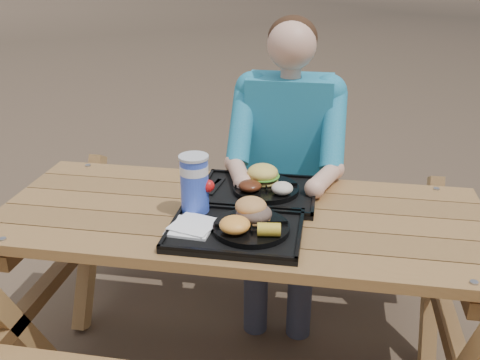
# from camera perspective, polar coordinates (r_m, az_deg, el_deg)

# --- Properties ---
(picnic_table) EXTENTS (1.80, 1.49, 0.75)m
(picnic_table) POSITION_cam_1_polar(r_m,az_deg,el_deg) (2.17, 0.00, -12.30)
(picnic_table) COLOR #999999
(picnic_table) RESTS_ON ground
(tray_near) EXTENTS (0.45, 0.35, 0.02)m
(tray_near) POSITION_cam_1_polar(r_m,az_deg,el_deg) (1.83, -0.47, -5.45)
(tray_near) COLOR black
(tray_near) RESTS_ON picnic_table
(tray_far) EXTENTS (0.45, 0.35, 0.02)m
(tray_far) POSITION_cam_1_polar(r_m,az_deg,el_deg) (2.10, 1.93, -1.49)
(tray_far) COLOR black
(tray_far) RESTS_ON picnic_table
(plate_near) EXTENTS (0.26, 0.26, 0.02)m
(plate_near) POSITION_cam_1_polar(r_m,az_deg,el_deg) (1.81, 1.22, -5.11)
(plate_near) COLOR black
(plate_near) RESTS_ON tray_near
(plate_far) EXTENTS (0.26, 0.26, 0.02)m
(plate_far) POSITION_cam_1_polar(r_m,az_deg,el_deg) (2.10, 2.79, -0.94)
(plate_far) COLOR black
(plate_far) RESTS_ON tray_far
(napkin_stack) EXTENTS (0.16, 0.16, 0.02)m
(napkin_stack) POSITION_cam_1_polar(r_m,az_deg,el_deg) (1.83, -5.28, -4.96)
(napkin_stack) COLOR white
(napkin_stack) RESTS_ON tray_near
(soda_cup) EXTENTS (0.10, 0.10, 0.20)m
(soda_cup) POSITION_cam_1_polar(r_m,az_deg,el_deg) (1.91, -4.87, -0.53)
(soda_cup) COLOR blue
(soda_cup) RESTS_ON tray_near
(condiment_bbq) EXTENTS (0.04, 0.04, 0.03)m
(condiment_bbq) POSITION_cam_1_polar(r_m,az_deg,el_deg) (1.94, 0.27, -2.96)
(condiment_bbq) COLOR black
(condiment_bbq) RESTS_ON tray_near
(condiment_mustard) EXTENTS (0.05, 0.05, 0.03)m
(condiment_mustard) POSITION_cam_1_polar(r_m,az_deg,el_deg) (1.93, 1.82, -3.04)
(condiment_mustard) COLOR gold
(condiment_mustard) RESTS_ON tray_near
(sandwich) EXTENTS (0.12, 0.12, 0.12)m
(sandwich) POSITION_cam_1_polar(r_m,az_deg,el_deg) (1.81, 1.51, -2.57)
(sandwich) COLOR #CD8948
(sandwich) RESTS_ON plate_near
(mac_cheese) EXTENTS (0.10, 0.10, 0.05)m
(mac_cheese) POSITION_cam_1_polar(r_m,az_deg,el_deg) (1.75, -0.56, -4.79)
(mac_cheese) COLOR #FFAD43
(mac_cheese) RESTS_ON plate_near
(corn_cob) EXTENTS (0.08, 0.08, 0.04)m
(corn_cob) POSITION_cam_1_polar(r_m,az_deg,el_deg) (1.74, 3.11, -5.29)
(corn_cob) COLOR gold
(corn_cob) RESTS_ON plate_near
(cutlery_far) EXTENTS (0.05, 0.17, 0.01)m
(cutlery_far) POSITION_cam_1_polar(r_m,az_deg,el_deg) (2.14, -2.60, -0.67)
(cutlery_far) COLOR black
(cutlery_far) RESTS_ON tray_far
(burger) EXTENTS (0.13, 0.13, 0.11)m
(burger) POSITION_cam_1_polar(r_m,az_deg,el_deg) (2.11, 2.44, 1.19)
(burger) COLOR #ECC753
(burger) RESTS_ON plate_far
(baked_beans) EXTENTS (0.09, 0.09, 0.04)m
(baked_beans) POSITION_cam_1_polar(r_m,az_deg,el_deg) (2.05, 1.08, -0.62)
(baked_beans) COLOR #552311
(baked_beans) RESTS_ON plate_far
(potato_salad) EXTENTS (0.08, 0.08, 0.05)m
(potato_salad) POSITION_cam_1_polar(r_m,az_deg,el_deg) (2.03, 4.53, -0.88)
(potato_salad) COLOR beige
(potato_salad) RESTS_ON plate_far
(diner) EXTENTS (0.48, 0.84, 1.28)m
(diner) POSITION_cam_1_polar(r_m,az_deg,el_deg) (2.53, 5.01, -0.01)
(diner) COLOR teal
(diner) RESTS_ON ground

